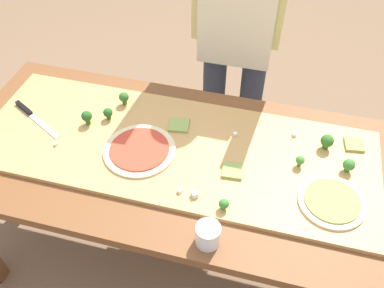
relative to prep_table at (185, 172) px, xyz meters
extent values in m
plane|color=brown|center=(0.00, 0.00, -0.66)|extent=(8.00, 8.00, 0.00)
cube|color=brown|center=(-0.87, 0.36, -0.30)|extent=(0.07, 0.07, 0.71)
cube|color=brown|center=(0.87, 0.36, -0.30)|extent=(0.07, 0.07, 0.71)
cube|color=brown|center=(0.00, 0.00, 0.07)|extent=(1.85, 0.83, 0.04)
cube|color=tan|center=(-0.05, 0.03, 0.10)|extent=(1.56, 0.57, 0.02)
cube|color=#B7BABF|center=(-0.60, 0.00, 0.11)|extent=(0.18, 0.11, 0.00)
cube|color=black|center=(-0.73, 0.07, 0.12)|extent=(0.11, 0.07, 0.02)
cylinder|color=beige|center=(-0.17, -0.03, 0.11)|extent=(0.28, 0.28, 0.01)
cylinder|color=#BC3D28|center=(-0.17, -0.03, 0.12)|extent=(0.23, 0.23, 0.01)
cylinder|color=beige|center=(0.55, -0.09, 0.11)|extent=(0.23, 0.23, 0.01)
cylinder|color=#899E4C|center=(0.55, -0.09, 0.12)|extent=(0.19, 0.19, 0.01)
cube|color=#899E4C|center=(0.20, -0.04, 0.11)|extent=(0.08, 0.08, 0.01)
cube|color=#899E4C|center=(0.63, 0.21, 0.11)|extent=(0.08, 0.08, 0.01)
cube|color=#899E4C|center=(-0.06, 0.14, 0.11)|extent=(0.09, 0.09, 0.01)
cylinder|color=#2C5915|center=(-0.36, 0.11, 0.12)|extent=(0.02, 0.02, 0.02)
sphere|color=#23561E|center=(-0.36, 0.11, 0.14)|extent=(0.04, 0.04, 0.04)
cylinder|color=#2C5915|center=(-0.43, 0.06, 0.12)|extent=(0.02, 0.02, 0.03)
sphere|color=#23561E|center=(-0.43, 0.06, 0.15)|extent=(0.04, 0.04, 0.04)
cylinder|color=#3F7220|center=(0.60, 0.07, 0.12)|extent=(0.02, 0.02, 0.02)
sphere|color=#38752D|center=(0.60, 0.07, 0.14)|extent=(0.04, 0.04, 0.04)
cylinder|color=#366618|center=(-0.33, 0.22, 0.12)|extent=(0.02, 0.02, 0.02)
sphere|color=#2D6623|center=(-0.33, 0.22, 0.15)|extent=(0.04, 0.04, 0.04)
cylinder|color=#366618|center=(0.52, 0.17, 0.12)|extent=(0.02, 0.02, 0.02)
sphere|color=#2D6623|center=(0.52, 0.17, 0.15)|extent=(0.05, 0.05, 0.05)
cylinder|color=#3F7220|center=(0.20, -0.21, 0.11)|extent=(0.02, 0.02, 0.02)
sphere|color=#38752D|center=(0.20, -0.21, 0.13)|extent=(0.04, 0.04, 0.04)
cylinder|color=#487A23|center=(0.43, 0.05, 0.12)|extent=(0.02, 0.02, 0.02)
sphere|color=#427F33|center=(0.43, 0.05, 0.14)|extent=(0.03, 0.03, 0.03)
cube|color=silver|center=(0.09, -0.19, 0.12)|extent=(0.03, 0.03, 0.02)
cube|color=white|center=(0.40, 0.21, 0.11)|extent=(0.02, 0.02, 0.01)
cube|color=white|center=(0.03, -0.18, 0.11)|extent=(0.02, 0.02, 0.01)
cube|color=silver|center=(0.17, 0.15, 0.11)|extent=(0.02, 0.02, 0.01)
cube|color=silver|center=(-0.50, -0.09, 0.11)|extent=(0.02, 0.02, 0.01)
cylinder|color=white|center=(0.17, -0.34, 0.13)|extent=(0.08, 0.08, 0.08)
cylinder|color=white|center=(0.17, -0.34, 0.11)|extent=(0.07, 0.07, 0.04)
cylinder|color=#333847|center=(-0.03, 0.69, -0.21)|extent=(0.12, 0.12, 0.90)
cylinder|color=#333847|center=(0.17, 0.69, -0.21)|extent=(0.12, 0.12, 0.90)
cube|color=beige|center=(0.07, 0.58, 0.43)|extent=(0.34, 0.01, 0.60)
camera|label=1|loc=(0.30, -1.02, 1.26)|focal=38.30mm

